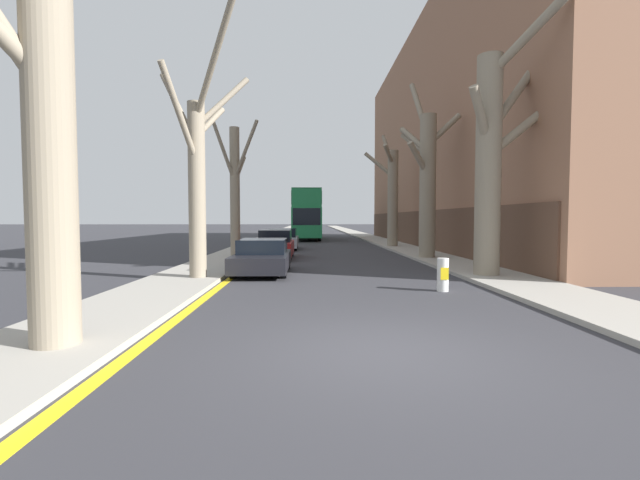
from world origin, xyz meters
TOP-DOWN VIEW (x-y plane):
  - ground_plane at (0.00, 0.00)m, footprint 300.00×300.00m
  - sidewalk_left at (-5.12, 50.00)m, footprint 2.43×120.00m
  - sidewalk_right at (5.12, 50.00)m, footprint 2.43×120.00m
  - building_facade_right at (11.32, 24.13)m, footprint 10.08×36.45m
  - kerb_line_stripe at (-3.72, 50.00)m, footprint 0.24×120.00m
  - street_tree_left_0 at (-4.91, 0.11)m, footprint 2.66×2.87m
  - street_tree_left_1 at (-4.62, 7.44)m, footprint 3.11×3.81m
  - street_tree_left_2 at (-4.87, 15.69)m, footprint 2.37×2.89m
  - street_tree_right_0 at (4.89, 7.79)m, footprint 3.22×3.47m
  - street_tree_right_1 at (4.58, 14.50)m, footprint 2.76×3.18m
  - street_tree_right_2 at (4.55, 22.99)m, footprint 2.28×2.56m
  - double_decker_bus at (-1.32, 35.29)m, footprint 2.63×11.44m
  - parked_car_0 at (-2.81, 9.30)m, footprint 1.89×4.18m
  - parked_car_1 at (-2.81, 15.31)m, footprint 1.73×4.11m
  - parked_car_2 at (-2.81, 21.66)m, footprint 1.90×4.25m
  - traffic_bollard at (2.52, 5.30)m, footprint 0.31×0.32m

SIDE VIEW (x-z plane):
  - ground_plane at x=0.00m, z-range 0.00..0.00m
  - kerb_line_stripe at x=-3.72m, z-range 0.00..0.01m
  - sidewalk_left at x=-5.12m, z-range 0.00..0.12m
  - sidewalk_right at x=5.12m, z-range 0.00..0.12m
  - traffic_bollard at x=2.52m, z-range 0.00..0.91m
  - parked_car_0 at x=-2.81m, z-range -0.02..1.22m
  - parked_car_2 at x=-2.81m, z-range -0.03..1.31m
  - parked_car_1 at x=-2.81m, z-range -0.04..1.38m
  - double_decker_bus at x=-1.32m, z-range 0.30..4.90m
  - street_tree_left_0 at x=-4.91m, z-range -0.15..6.73m
  - street_tree_left_1 at x=-4.62m, z-range -0.44..7.42m
  - street_tree_left_2 at x=-4.87m, z-range 0.15..6.95m
  - street_tree_right_2 at x=4.55m, z-range -0.29..7.57m
  - street_tree_right_1 at x=4.58m, z-range -0.56..8.52m
  - street_tree_right_0 at x=4.89m, z-range -0.32..8.39m
  - building_facade_right at x=11.32m, z-range -0.01..15.60m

